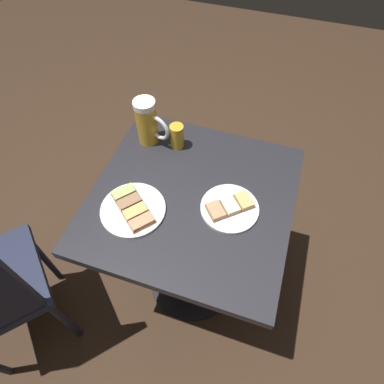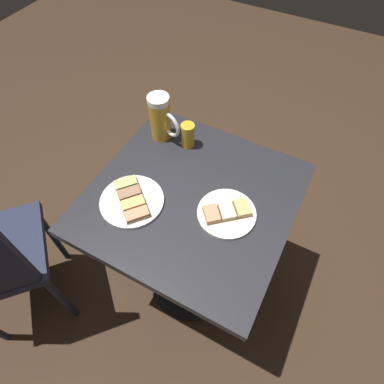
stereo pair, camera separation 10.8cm
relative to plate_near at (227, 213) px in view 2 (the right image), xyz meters
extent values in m
plane|color=#382619|center=(-0.01, -0.13, -0.75)|extent=(6.00, 6.00, 0.00)
cylinder|color=black|center=(-0.01, -0.13, -0.75)|extent=(0.44, 0.44, 0.01)
cylinder|color=black|center=(-0.01, -0.13, -0.38)|extent=(0.09, 0.09, 0.71)
cube|color=#232328|center=(-0.01, -0.13, -0.03)|extent=(0.67, 0.68, 0.04)
cylinder|color=white|center=(0.00, 0.00, 0.00)|extent=(0.19, 0.19, 0.01)
cube|color=#9E7547|center=(0.03, -0.04, 0.01)|extent=(0.08, 0.08, 0.01)
cube|color=#EA8E66|center=(0.03, -0.04, 0.02)|extent=(0.08, 0.08, 0.01)
cube|color=#9E7547|center=(0.00, 0.00, 0.01)|extent=(0.08, 0.08, 0.01)
cube|color=white|center=(0.00, 0.00, 0.02)|extent=(0.08, 0.08, 0.01)
cube|color=#9E7547|center=(-0.03, 0.04, 0.01)|extent=(0.08, 0.08, 0.01)
cube|color=#E5B266|center=(-0.03, 0.04, 0.02)|extent=(0.08, 0.08, 0.01)
cylinder|color=white|center=(0.10, -0.30, 0.00)|extent=(0.21, 0.21, 0.01)
cube|color=#9E7547|center=(0.15, -0.25, 0.01)|extent=(0.09, 0.08, 0.01)
cube|color=#EA8E66|center=(0.15, -0.25, 0.02)|extent=(0.08, 0.08, 0.01)
cube|color=#9E7547|center=(0.12, -0.28, 0.01)|extent=(0.09, 0.08, 0.01)
cube|color=#E5B266|center=(0.12, -0.28, 0.02)|extent=(0.08, 0.08, 0.01)
cube|color=#9E7547|center=(0.09, -0.32, 0.01)|extent=(0.09, 0.08, 0.01)
cube|color=#997051|center=(0.09, -0.32, 0.02)|extent=(0.08, 0.08, 0.01)
cube|color=#9E7547|center=(0.06, -0.35, 0.01)|extent=(0.09, 0.08, 0.01)
cube|color=#ADC66B|center=(0.06, -0.35, 0.02)|extent=(0.08, 0.08, 0.01)
cylinder|color=gold|center=(-0.21, -0.38, 0.07)|extent=(0.08, 0.08, 0.16)
cylinder|color=white|center=(-0.21, -0.38, 0.16)|extent=(0.08, 0.08, 0.02)
torus|color=silver|center=(-0.20, -0.33, 0.08)|extent=(0.04, 0.10, 0.10)
cylinder|color=gold|center=(-0.22, -0.26, 0.04)|extent=(0.05, 0.05, 0.10)
cylinder|color=#1E2338|center=(0.20, -0.79, -0.53)|extent=(0.03, 0.03, 0.45)
cylinder|color=#1E2338|center=(0.41, -0.55, -0.53)|extent=(0.03, 0.03, 0.45)
camera|label=1|loc=(0.59, 0.07, 0.88)|focal=30.30mm
camera|label=2|loc=(0.55, 0.17, 0.88)|focal=30.30mm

